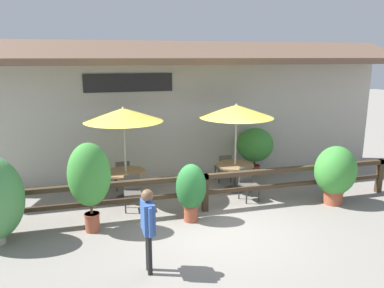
% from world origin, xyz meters
% --- Properties ---
extents(ground_plane, '(60.00, 60.00, 0.00)m').
position_xyz_m(ground_plane, '(0.00, 0.00, 0.00)').
color(ground_plane, gray).
extents(building_facade, '(14.28, 1.49, 4.23)m').
position_xyz_m(building_facade, '(-0.00, 4.10, 2.17)').
color(building_facade, '#BCB7A8').
rests_on(building_facade, ground).
extents(patio_railing, '(10.40, 0.14, 0.95)m').
position_xyz_m(patio_railing, '(0.00, 1.05, 0.70)').
color(patio_railing, '#3D2D1E').
rests_on(patio_railing, ground).
extents(patio_umbrella_near, '(2.06, 2.06, 2.50)m').
position_xyz_m(patio_umbrella_near, '(-1.80, 2.41, 2.29)').
color(patio_umbrella_near, '#B7B2A8').
rests_on(patio_umbrella_near, ground).
extents(dining_table_near, '(1.07, 1.07, 0.76)m').
position_xyz_m(dining_table_near, '(-1.80, 2.41, 0.61)').
color(dining_table_near, olive).
rests_on(dining_table_near, ground).
extents(chair_near_streetside, '(0.44, 0.44, 0.86)m').
position_xyz_m(chair_near_streetside, '(-1.72, 1.65, 0.49)').
color(chair_near_streetside, '#514C47').
rests_on(chair_near_streetside, ground).
extents(chair_near_wallside, '(0.44, 0.44, 0.86)m').
position_xyz_m(chair_near_wallside, '(-1.84, 3.17, 0.49)').
color(chair_near_wallside, '#514C47').
rests_on(chair_near_wallside, ground).
extents(patio_umbrella_middle, '(2.06, 2.06, 2.50)m').
position_xyz_m(patio_umbrella_middle, '(1.26, 2.27, 2.29)').
color(patio_umbrella_middle, '#B7B2A8').
rests_on(patio_umbrella_middle, ground).
extents(dining_table_middle, '(1.07, 1.07, 0.76)m').
position_xyz_m(dining_table_middle, '(1.26, 2.27, 0.61)').
color(dining_table_middle, olive).
rests_on(dining_table_middle, ground).
extents(chair_middle_streetside, '(0.48, 0.48, 0.86)m').
position_xyz_m(chair_middle_streetside, '(1.32, 1.49, 0.49)').
color(chair_middle_streetside, '#514C47').
rests_on(chair_middle_streetside, ground).
extents(chair_middle_wallside, '(0.42, 0.42, 0.86)m').
position_xyz_m(chair_middle_wallside, '(1.20, 3.05, 0.49)').
color(chair_middle_wallside, '#514C47').
rests_on(chair_middle_wallside, ground).
extents(potted_plant_broad_leaf, '(1.09, 0.98, 1.54)m').
position_xyz_m(potted_plant_broad_leaf, '(3.38, 0.65, 0.86)').
color(potted_plant_broad_leaf, '#9E4C33').
rests_on(potted_plant_broad_leaf, ground).
extents(potted_plant_tall_tropical, '(0.70, 0.63, 1.38)m').
position_xyz_m(potted_plant_tall_tropical, '(-0.48, 0.59, 0.78)').
color(potted_plant_tall_tropical, '#9E4C33').
rests_on(potted_plant_tall_tropical, ground).
extents(potted_plant_corner_fern, '(0.91, 0.82, 2.00)m').
position_xyz_m(potted_plant_corner_fern, '(-2.72, 0.64, 1.25)').
color(potted_plant_corner_fern, '#9E4C33').
rests_on(potted_plant_corner_fern, ground).
extents(potted_plant_small_flowering, '(1.19, 1.07, 1.52)m').
position_xyz_m(potted_plant_small_flowering, '(2.45, 3.55, 0.95)').
color(potted_plant_small_flowering, brown).
rests_on(potted_plant_small_flowering, ground).
extents(pedestrian, '(0.21, 0.55, 1.56)m').
position_xyz_m(pedestrian, '(-1.76, -1.30, 1.00)').
color(pedestrian, black).
rests_on(pedestrian, ground).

